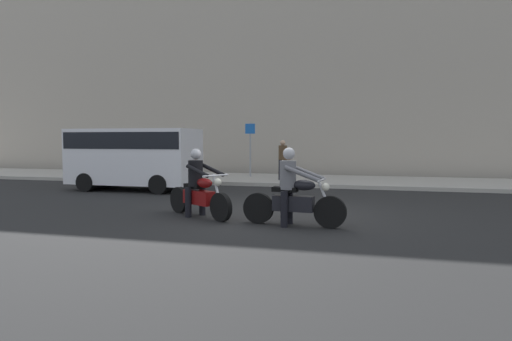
{
  "coord_description": "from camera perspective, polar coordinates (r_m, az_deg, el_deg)",
  "views": [
    {
      "loc": [
        2.13,
        -10.16,
        1.8
      ],
      "look_at": [
        -0.34,
        -0.76,
        1.1
      ],
      "focal_mm": 30.65,
      "sensor_mm": 36.0,
      "label": 1
    }
  ],
  "objects": [
    {
      "name": "motorcycle_with_rider_gray",
      "position": [
        9.07,
        4.83,
        -3.1
      ],
      "size": [
        2.19,
        0.7,
        1.62
      ],
      "color": "black",
      "rests_on": "ground_plane"
    },
    {
      "name": "building_facade",
      "position": [
        22.19,
        9.25,
        16.59
      ],
      "size": [
        40.0,
        1.4,
        13.21
      ],
      "primitive_type": "cube",
      "color": "#A89E8E",
      "rests_on": "ground_plane"
    },
    {
      "name": "ground_plane",
      "position": [
        10.53,
        2.84,
        -5.7
      ],
      "size": [
        80.0,
        80.0,
        0.0
      ],
      "primitive_type": "plane",
      "color": "black"
    },
    {
      "name": "street_sign_post",
      "position": [
        19.28,
        -0.75,
        3.48
      ],
      "size": [
        0.44,
        0.08,
        2.36
      ],
      "color": "gray",
      "rests_on": "sidewalk_slab"
    },
    {
      "name": "pedestrian_bystander",
      "position": [
        17.7,
        3.5,
        1.79
      ],
      "size": [
        0.34,
        0.34,
        1.61
      ],
      "color": "black",
      "rests_on": "sidewalk_slab"
    },
    {
      "name": "motorcycle_with_rider_black_leather",
      "position": [
        10.16,
        -7.5,
        -2.45
      ],
      "size": [
        1.97,
        1.26,
        1.58
      ],
      "color": "black",
      "rests_on": "ground_plane"
    },
    {
      "name": "parked_van_white",
      "position": [
        15.95,
        -15.6,
        2.0
      ],
      "size": [
        4.42,
        1.96,
        2.15
      ],
      "color": "silver",
      "rests_on": "ground_plane"
    },
    {
      "name": "sidewalk_slab",
      "position": [
        18.36,
        8.0,
        -1.31
      ],
      "size": [
        40.0,
        4.4,
        0.14
      ],
      "primitive_type": "cube",
      "color": "#A8A399",
      "rests_on": "ground_plane"
    }
  ]
}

